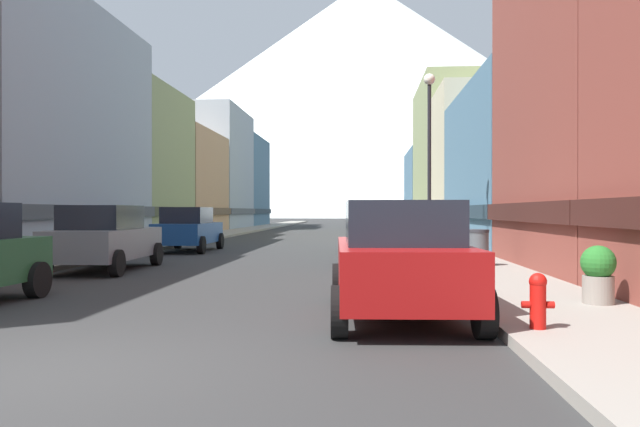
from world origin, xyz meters
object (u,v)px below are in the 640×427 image
car_left_1 (104,238)px  potted_plant_0 (598,273)px  car_right_0 (399,259)px  car_right_1 (382,235)px  pedestrian_1 (422,226)px  trash_bin_right (478,247)px  car_left_2 (188,229)px  pedestrian_0 (166,226)px  streetlamp_right (429,137)px  car_right_2 (377,229)px  fire_hydrant_near (538,299)px

car_left_1 → potted_plant_0: size_ratio=4.79×
car_right_0 → car_right_1: size_ratio=1.01×
pedestrian_1 → trash_bin_right: bearing=-89.6°
car_left_2 → pedestrian_0: (-2.45, 4.66, 0.01)m
car_left_2 → trash_bin_right: (10.15, -7.60, -0.26)m
pedestrian_0 → potted_plant_0: bearing=-55.3°
potted_plant_0 → pedestrian_0: 23.27m
car_left_2 → streetlamp_right: bearing=-26.9°
potted_plant_0 → car_right_1: bearing=110.4°
car_left_1 → trash_bin_right: car_left_1 is taller
car_right_2 → trash_bin_right: size_ratio=4.50×
car_right_2 → fire_hydrant_near: bearing=-84.4°
car_right_1 → streetlamp_right: bearing=38.8°
car_right_0 → car_right_2: size_ratio=1.01×
car_right_1 → car_right_2: size_ratio=1.00×
car_right_0 → car_right_1: 9.21m
car_left_1 → car_right_2: size_ratio=1.01×
fire_hydrant_near → pedestrian_1: size_ratio=0.44×
car_left_2 → streetlamp_right: streetlamp_right is taller
car_right_0 → streetlamp_right: streetlamp_right is taller
trash_bin_right → car_left_2: bearing=143.2°
fire_hydrant_near → potted_plant_0: (1.55, 2.22, 0.11)m
potted_plant_0 → pedestrian_1: pedestrian_1 is taller
potted_plant_0 → pedestrian_0: (-13.25, 19.13, 0.27)m
car_right_0 → pedestrian_1: (2.45, 22.63, -0.02)m
car_right_0 → pedestrian_1: size_ratio=2.83×
car_left_2 → fire_hydrant_near: bearing=-61.0°
car_right_2 → streetlamp_right: streetlamp_right is taller
car_left_2 → car_right_2: bearing=1.9°
car_right_1 → car_left_2: bearing=142.2°
car_left_1 → pedestrian_0: size_ratio=2.72×
car_right_1 → trash_bin_right: car_right_1 is taller
potted_plant_0 → car_right_2: bearing=102.3°
car_left_2 → streetlamp_right: size_ratio=0.76×
trash_bin_right → pedestrian_0: bearing=135.8°
trash_bin_right → pedestrian_1: bearing=90.4°
car_left_1 → car_right_0: same height
pedestrian_0 → pedestrian_1: (12.50, 2.87, -0.03)m
pedestrian_0 → car_left_2: bearing=-62.3°
car_right_2 → pedestrian_0: pedestrian_0 is taller
car_right_2 → car_right_1: bearing=-90.0°
car_right_1 → fire_hydrant_near: size_ratio=6.29×
pedestrian_1 → car_right_1: bearing=-100.3°
streetlamp_right → car_left_1: bearing=-159.0°
car_left_1 → streetlamp_right: size_ratio=0.76×
fire_hydrant_near → pedestrian_1: 24.25m
pedestrian_1 → potted_plant_0: bearing=-88.0°
car_left_2 → car_right_0: bearing=-63.3°
car_left_2 → car_right_2: same height
trash_bin_right → pedestrian_0: pedestrian_0 is taller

